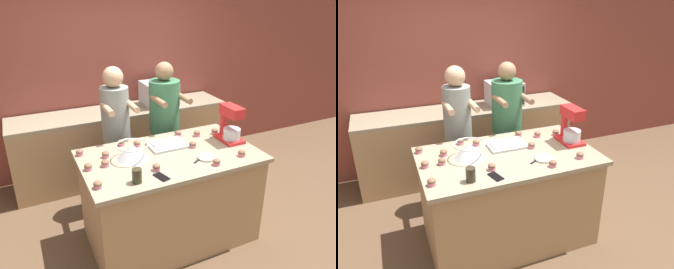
# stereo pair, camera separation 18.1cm
# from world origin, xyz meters

# --- Properties ---
(ground_plane) EXTENTS (16.00, 16.00, 0.00)m
(ground_plane) POSITION_xyz_m (0.00, 0.00, 0.00)
(ground_plane) COLOR brown
(back_wall) EXTENTS (10.00, 0.06, 2.70)m
(back_wall) POSITION_xyz_m (0.00, 1.79, 1.35)
(back_wall) COLOR brown
(back_wall) RESTS_ON ground_plane
(island_counter) EXTENTS (1.64, 0.96, 0.93)m
(island_counter) POSITION_xyz_m (0.00, 0.00, 0.47)
(island_counter) COLOR #A87F56
(island_counter) RESTS_ON ground_plane
(back_counter) EXTENTS (2.80, 0.60, 0.93)m
(back_counter) POSITION_xyz_m (0.00, 1.44, 0.46)
(back_counter) COLOR #A87F56
(back_counter) RESTS_ON ground_plane
(person_left) EXTENTS (0.32, 0.49, 1.63)m
(person_left) POSITION_xyz_m (-0.28, 0.77, 0.87)
(person_left) COLOR #33384C
(person_left) RESTS_ON ground_plane
(person_right) EXTENTS (0.36, 0.51, 1.63)m
(person_right) POSITION_xyz_m (0.30, 0.77, 0.85)
(person_right) COLOR brown
(person_right) RESTS_ON ground_plane
(stand_mixer) EXTENTS (0.20, 0.30, 0.37)m
(stand_mixer) POSITION_xyz_m (0.68, 0.03, 1.09)
(stand_mixer) COLOR red
(stand_mixer) RESTS_ON island_counter
(mixing_bowl) EXTENTS (0.29, 0.29, 0.14)m
(mixing_bowl) POSITION_xyz_m (-0.35, 0.06, 1.01)
(mixing_bowl) COLOR #BCBCC1
(mixing_bowl) RESTS_ON island_counter
(baking_tray) EXTENTS (0.37, 0.26, 0.04)m
(baking_tray) POSITION_xyz_m (0.06, 0.17, 0.95)
(baking_tray) COLOR #BCBCC1
(baking_tray) RESTS_ON island_counter
(microwave_oven) EXTENTS (0.44, 0.40, 0.31)m
(microwave_oven) POSITION_xyz_m (0.53, 1.44, 1.08)
(microwave_oven) COLOR #B7B7BC
(microwave_oven) RESTS_ON back_counter
(cell_phone) EXTENTS (0.10, 0.16, 0.01)m
(cell_phone) POSITION_xyz_m (-0.25, -0.35, 0.94)
(cell_phone) COLOR black
(cell_phone) RESTS_ON island_counter
(drinking_glass) EXTENTS (0.08, 0.08, 0.12)m
(drinking_glass) POSITION_xyz_m (-0.45, -0.33, 0.99)
(drinking_glass) COLOR #332D1E
(drinking_glass) RESTS_ON island_counter
(small_plate) EXTENTS (0.17, 0.17, 0.02)m
(small_plate) POSITION_xyz_m (0.26, -0.21, 0.94)
(small_plate) COLOR beige
(small_plate) RESTS_ON island_counter
(knife) EXTENTS (0.20, 0.12, 0.01)m
(knife) POSITION_xyz_m (0.20, -0.21, 0.93)
(knife) COLOR #BCBCC1
(knife) RESTS_ON island_counter
(cupcake_0) EXTENTS (0.07, 0.07, 0.06)m
(cupcake_0) POSITION_xyz_m (-0.61, 0.03, 0.96)
(cupcake_0) COLOR #D17084
(cupcake_0) RESTS_ON island_counter
(cupcake_1) EXTENTS (0.07, 0.07, 0.06)m
(cupcake_1) POSITION_xyz_m (-0.35, 0.38, 0.96)
(cupcake_1) COLOR #D17084
(cupcake_1) RESTS_ON island_counter
(cupcake_2) EXTENTS (0.07, 0.07, 0.06)m
(cupcake_2) POSITION_xyz_m (-0.22, 0.30, 0.96)
(cupcake_2) COLOR #D17084
(cupcake_2) RESTS_ON island_counter
(cupcake_3) EXTENTS (0.07, 0.07, 0.06)m
(cupcake_3) POSITION_xyz_m (0.27, -0.36, 0.96)
(cupcake_3) COLOR #D17084
(cupcake_3) RESTS_ON island_counter
(cupcake_4) EXTENTS (0.07, 0.07, 0.06)m
(cupcake_4) POSITION_xyz_m (0.64, 0.23, 0.96)
(cupcake_4) COLOR #D17084
(cupcake_4) RESTS_ON island_counter
(cupcake_5) EXTENTS (0.07, 0.07, 0.06)m
(cupcake_5) POSITION_xyz_m (0.57, -0.31, 0.96)
(cupcake_5) COLOR #D17084
(cupcake_5) RESTS_ON island_counter
(cupcake_6) EXTENTS (0.07, 0.07, 0.06)m
(cupcake_6) POSITION_xyz_m (-0.75, -0.28, 0.96)
(cupcake_6) COLOR #D17084
(cupcake_6) RESTS_ON island_counter
(cupcake_7) EXTENTS (0.07, 0.07, 0.06)m
(cupcake_7) POSITION_xyz_m (-0.75, 0.03, 0.96)
(cupcake_7) COLOR #D17084
(cupcake_7) RESTS_ON island_counter
(cupcake_8) EXTENTS (0.07, 0.07, 0.06)m
(cupcake_8) POSITION_xyz_m (-0.76, 0.34, 0.96)
(cupcake_8) COLOR #D17084
(cupcake_8) RESTS_ON island_counter
(cupcake_9) EXTENTS (0.07, 0.07, 0.06)m
(cupcake_9) POSITION_xyz_m (-0.56, 0.19, 0.96)
(cupcake_9) COLOR #D17084
(cupcake_9) RESTS_ON island_counter
(cupcake_10) EXTENTS (0.07, 0.07, 0.06)m
(cupcake_10) POSITION_xyz_m (0.44, 0.26, 0.96)
(cupcake_10) COLOR #D17084
(cupcake_10) RESTS_ON island_counter
(cupcake_11) EXTENTS (0.07, 0.07, 0.06)m
(cupcake_11) POSITION_xyz_m (0.26, 0.35, 0.96)
(cupcake_11) COLOR #D17084
(cupcake_11) RESTS_ON island_counter
(cupcake_12) EXTENTS (0.07, 0.07, 0.06)m
(cupcake_12) POSITION_xyz_m (-0.24, -0.22, 0.96)
(cupcake_12) COLOR #D17084
(cupcake_12) RESTS_ON island_counter
(cupcake_13) EXTENTS (0.07, 0.07, 0.06)m
(cupcake_13) POSITION_xyz_m (0.26, 0.04, 0.96)
(cupcake_13) COLOR #D17084
(cupcake_13) RESTS_ON island_counter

